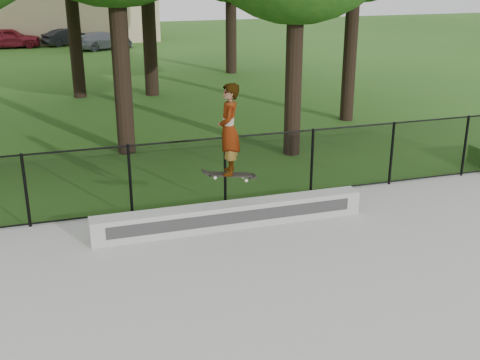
{
  "coord_description": "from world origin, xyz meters",
  "views": [
    {
      "loc": [
        -3.34,
        -5.65,
        4.93
      ],
      "look_at": [
        -0.21,
        4.2,
        1.2
      ],
      "focal_mm": 45.0,
      "sensor_mm": 36.0,
      "label": 1
    }
  ],
  "objects": [
    {
      "name": "car_a",
      "position": [
        -5.44,
        34.75,
        0.61
      ],
      "size": [
        3.62,
        1.59,
        1.22
      ],
      "primitive_type": "imported",
      "rotation": [
        0.0,
        0.0,
        1.53
      ],
      "color": "maroon",
      "rests_on": "ground"
    },
    {
      "name": "skater_airborne",
      "position": [
        -0.35,
        4.42,
        2.08
      ],
      "size": [
        0.84,
        0.7,
        1.83
      ],
      "color": "black",
      "rests_on": "ground"
    },
    {
      "name": "car_b",
      "position": [
        -1.91,
        35.03,
        0.53
      ],
      "size": [
        3.13,
        2.21,
        1.06
      ],
      "primitive_type": "imported",
      "rotation": [
        0.0,
        0.0,
        1.98
      ],
      "color": "black",
      "rests_on": "ground"
    },
    {
      "name": "chainlink_fence",
      "position": [
        0.0,
        5.9,
        0.81
      ],
      "size": [
        16.06,
        0.06,
        1.5
      ],
      "color": "black",
      "rests_on": "concrete_slab"
    },
    {
      "name": "grind_ledge",
      "position": [
        -0.24,
        4.7,
        0.3
      ],
      "size": [
        5.39,
        0.4,
        0.48
      ],
      "primitive_type": "cube",
      "color": "#A4A39F",
      "rests_on": "concrete_slab"
    },
    {
      "name": "car_c",
      "position": [
        0.04,
        32.41,
        0.53
      ],
      "size": [
        3.64,
        2.68,
        1.05
      ],
      "primitive_type": "imported",
      "rotation": [
        0.0,
        0.0,
        1.98
      ],
      "color": "gray",
      "rests_on": "ground"
    },
    {
      "name": "distant_building",
      "position": [
        -2.0,
        38.0,
        2.16
      ],
      "size": [
        12.4,
        6.4,
        4.3
      ],
      "color": "tan",
      "rests_on": "ground"
    }
  ]
}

